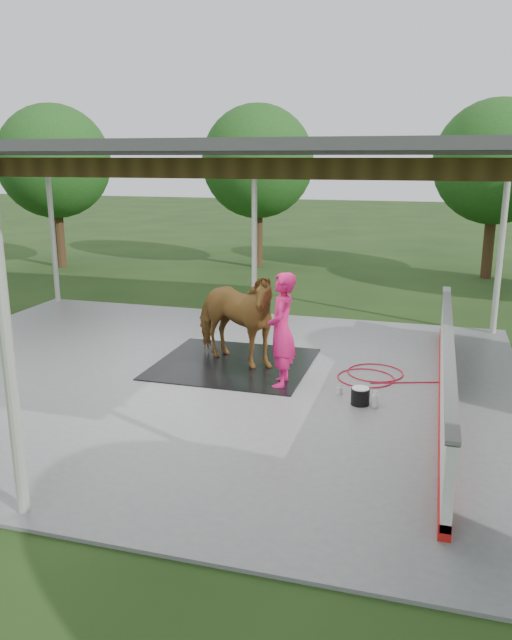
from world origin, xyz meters
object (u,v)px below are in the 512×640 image
(dasher_board, at_px, (446,371))
(handler, at_px, (282,330))
(horse, at_px, (233,317))
(wash_bucket, at_px, (360,396))

(dasher_board, xyz_separation_m, handler, (-2.76, 0.05, 0.46))
(horse, distance_m, handler, 1.45)
(wash_bucket, bearing_deg, handler, 160.65)
(dasher_board, height_order, handler, handler)
(handler, xyz_separation_m, wash_bucket, (1.45, -0.51, -0.86))
(dasher_board, relative_size, wash_bucket, 26.15)
(horse, bearing_deg, wash_bucket, -93.29)
(horse, xyz_separation_m, wash_bucket, (2.61, -1.36, -0.80))
(horse, relative_size, handler, 1.09)
(handler, bearing_deg, wash_bucket, 64.21)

